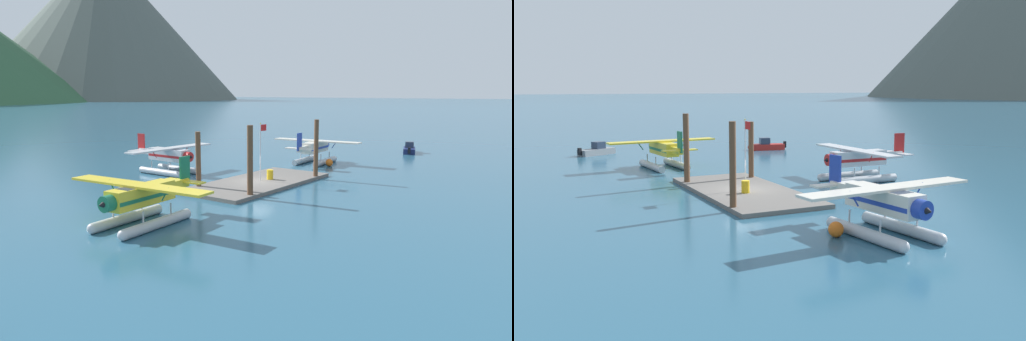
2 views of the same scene
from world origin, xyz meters
TOP-DOWN VIEW (x-y plane):
  - ground_plane at (0.00, 0.00)m, footprint 1200.00×1200.00m
  - dock_platform at (0.00, 0.00)m, footprint 14.69×6.47m
  - piling_near_left at (-4.92, -2.76)m, footprint 0.46×0.46m
  - piling_near_right at (5.21, -2.95)m, footprint 0.43×0.43m
  - piling_far_left at (-4.82, 2.74)m, footprint 0.44×0.44m
  - flagpole at (0.47, 0.00)m, footprint 0.95×0.10m
  - fuel_drum at (1.28, -0.41)m, footprint 0.62×0.62m
  - mooring_buoy at (13.04, -0.38)m, footprint 0.83×0.83m
  - seaplane_silver_bow_centre at (-0.73, 10.55)m, footprint 10.41×7.98m
  - seaplane_yellow_port_aft at (-14.95, -1.91)m, footprint 7.97×10.48m
  - seaplane_cream_stbd_fwd at (13.98, 1.92)m, footprint 7.97×10.48m
  - boat_grey_open_sw at (-28.81, -5.95)m, footprint 3.36×4.42m
  - boat_red_open_west at (-25.02, 13.71)m, footprint 2.38×4.82m

SIDE VIEW (x-z plane):
  - ground_plane at x=0.00m, z-range 0.00..0.00m
  - dock_platform at x=0.00m, z-range 0.00..0.30m
  - mooring_buoy at x=13.04m, z-range 0.00..0.83m
  - boat_grey_open_sw at x=-28.81m, z-range -0.26..1.24m
  - boat_red_open_west at x=-25.02m, z-range -0.26..1.24m
  - fuel_drum at x=1.28m, z-range 0.30..1.18m
  - seaplane_silver_bow_centre at x=-0.73m, z-range -0.34..3.50m
  - seaplane_yellow_port_aft at x=-14.95m, z-range -0.34..3.50m
  - seaplane_cream_stbd_fwd at x=13.98m, z-range -0.34..3.50m
  - piling_far_left at x=-4.82m, z-range 0.00..4.92m
  - piling_near_right at x=5.21m, z-range 0.00..5.65m
  - piling_near_left at x=-4.92m, z-range 0.00..5.68m
  - flagpole at x=0.47m, z-range 0.98..6.16m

